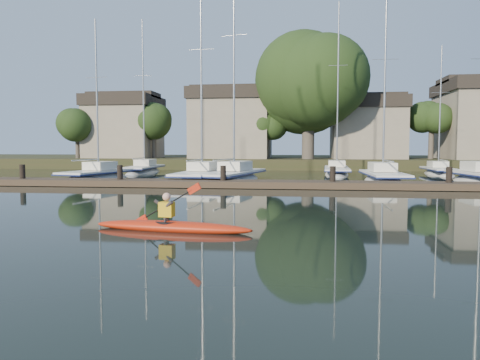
# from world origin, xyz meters

# --- Properties ---
(ground) EXTENTS (160.00, 160.00, 0.00)m
(ground) POSITION_xyz_m (0.00, 0.00, 0.00)
(ground) COLOR black
(ground) RESTS_ON ground
(kayak) EXTENTS (4.56, 1.22, 1.44)m
(kayak) POSITION_xyz_m (-2.21, 0.58, 0.18)
(kayak) COLOR #B11C0D
(kayak) RESTS_ON ground
(dock) EXTENTS (34.00, 2.00, 1.80)m
(dock) POSITION_xyz_m (0.00, 14.00, 0.20)
(dock) COLOR #443127
(dock) RESTS_ON ground
(sailboat_0) EXTENTS (3.48, 7.89, 12.11)m
(sailboat_0) POSITION_xyz_m (-12.51, 18.65, -0.20)
(sailboat_0) COLOR silver
(sailboat_0) RESTS_ON ground
(sailboat_1) EXTENTS (2.75, 9.09, 14.68)m
(sailboat_1) POSITION_xyz_m (-5.15, 18.09, -0.20)
(sailboat_1) COLOR silver
(sailboat_1) RESTS_ON ground
(sailboat_2) EXTENTS (4.15, 9.98, 16.11)m
(sailboat_2) POSITION_xyz_m (-3.09, 18.29, -0.20)
(sailboat_2) COLOR silver
(sailboat_2) RESTS_ON ground
(sailboat_3) EXTENTS (2.33, 8.35, 13.40)m
(sailboat_3) POSITION_xyz_m (6.48, 18.76, -0.20)
(sailboat_3) COLOR silver
(sailboat_3) RESTS_ON ground
(sailboat_5) EXTENTS (2.30, 8.63, 14.18)m
(sailboat_5) POSITION_xyz_m (-12.03, 26.88, -0.18)
(sailboat_5) COLOR silver
(sailboat_5) RESTS_ON ground
(sailboat_6) EXTENTS (2.46, 9.45, 14.88)m
(sailboat_6) POSITION_xyz_m (4.16, 26.51, -0.17)
(sailboat_6) COLOR silver
(sailboat_6) RESTS_ON ground
(sailboat_7) EXTENTS (2.04, 7.11, 11.39)m
(sailboat_7) POSITION_xyz_m (12.33, 27.68, -0.17)
(sailboat_7) COLOR silver
(sailboat_7) RESTS_ON ground
(shore) EXTENTS (90.00, 25.25, 12.75)m
(shore) POSITION_xyz_m (1.61, 40.29, 3.23)
(shore) COLOR #272F17
(shore) RESTS_ON ground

